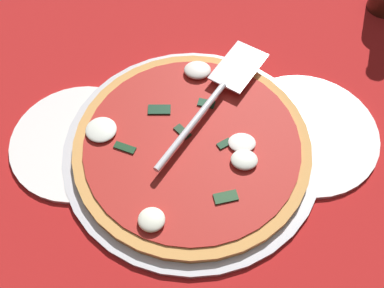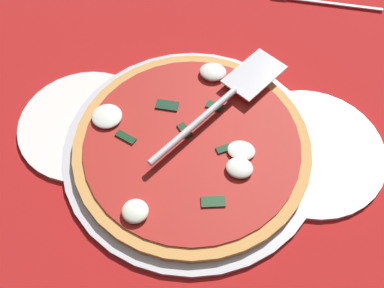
{
  "view_description": "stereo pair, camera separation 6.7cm",
  "coord_description": "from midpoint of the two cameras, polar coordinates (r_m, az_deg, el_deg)",
  "views": [
    {
      "loc": [
        1.77,
        40.33,
        59.06
      ],
      "look_at": [
        2.19,
        4.21,
        2.18
      ],
      "focal_mm": 41.55,
      "sensor_mm": 36.0,
      "label": 1
    },
    {
      "loc": [
        -4.93,
        39.63,
        59.06
      ],
      "look_at": [
        2.19,
        4.21,
        2.18
      ],
      "focal_mm": 41.55,
      "sensor_mm": 36.0,
      "label": 2
    }
  ],
  "objects": [
    {
      "name": "dinner_plate_left",
      "position": [
        0.72,
        11.69,
        1.22
      ],
      "size": [
        23.17,
        23.17,
        1.0
      ],
      "primitive_type": "cylinder",
      "color": "white",
      "rests_on": "ground_plane"
    },
    {
      "name": "dinner_plate_right",
      "position": [
        0.72,
        -16.85,
        0.14
      ],
      "size": [
        21.43,
        21.43,
        1.0
      ],
      "primitive_type": "cylinder",
      "color": "white",
      "rests_on": "ground_plane"
    },
    {
      "name": "ground_plane",
      "position": [
        0.72,
        -0.89,
        1.51
      ],
      "size": [
        115.57,
        115.57,
        0.8
      ],
      "primitive_type": "cube",
      "color": "#AA1B1A"
    },
    {
      "name": "pizza_pan",
      "position": [
        0.69,
        -2.8,
        -0.91
      ],
      "size": [
        39.68,
        39.68,
        1.08
      ],
      "primitive_type": "cylinder",
      "color": "silver",
      "rests_on": "ground_plane"
    },
    {
      "name": "pizza",
      "position": [
        0.68,
        -2.92,
        -0.29
      ],
      "size": [
        36.22,
        36.22,
        2.85
      ],
      "color": "#D7964D",
      "rests_on": "pizza_pan"
    },
    {
      "name": "checker_pattern",
      "position": [
        0.71,
        -0.9,
        1.71
      ],
      "size": [
        115.57,
        115.57,
        0.1
      ],
      "color": "silver",
      "rests_on": "ground_plane"
    },
    {
      "name": "pizza_server",
      "position": [
        0.7,
        0.38,
        6.17
      ],
      "size": [
        18.19,
        25.95,
        1.0
      ],
      "rotation": [
        0.0,
        0.0,
        4.15
      ],
      "color": "silver",
      "rests_on": "pizza"
    }
  ]
}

